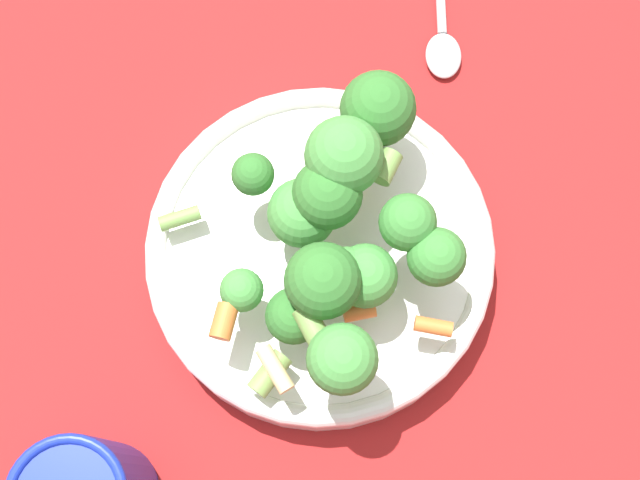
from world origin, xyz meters
TOP-DOWN VIEW (x-y plane):
  - ground_plane at (0.00, 0.00)m, footprint 3.00×3.00m
  - bowl at (0.00, 0.00)m, footprint 0.23×0.23m
  - pasta_salad at (0.01, 0.01)m, footprint 0.18×0.19m
  - spoon at (-0.07, 0.19)m, footprint 0.12×0.12m

SIDE VIEW (x-z plane):
  - ground_plane at x=0.00m, z-range 0.00..0.00m
  - spoon at x=-0.07m, z-range 0.00..0.01m
  - bowl at x=0.00m, z-range 0.00..0.04m
  - pasta_salad at x=0.01m, z-range 0.04..0.13m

